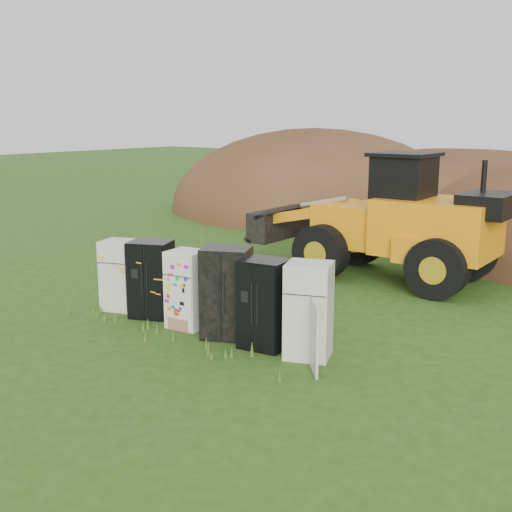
{
  "coord_description": "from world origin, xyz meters",
  "views": [
    {
      "loc": [
        8.15,
        -9.17,
        4.19
      ],
      "look_at": [
        -0.3,
        2.0,
        1.16
      ],
      "focal_mm": 45.0,
      "sensor_mm": 36.0,
      "label": 1
    }
  ],
  "objects_px": {
    "fridge_dark_mid": "(227,293)",
    "fridge_black_right": "(265,304)",
    "wheel_loader": "(372,215)",
    "fridge_leftmost": "(120,275)",
    "fridge_open_door": "(309,310)",
    "fridge_sticker": "(188,289)",
    "fridge_black_side": "(151,279)"
  },
  "relations": [
    {
      "from": "fridge_dark_mid",
      "to": "fridge_black_right",
      "type": "height_order",
      "value": "fridge_dark_mid"
    },
    {
      "from": "fridge_leftmost",
      "to": "wheel_loader",
      "type": "distance_m",
      "value": 6.88
    },
    {
      "from": "fridge_black_right",
      "to": "fridge_open_door",
      "type": "distance_m",
      "value": 0.91
    },
    {
      "from": "fridge_open_door",
      "to": "wheel_loader",
      "type": "xyz_separation_m",
      "value": [
        -1.88,
        6.06,
        0.8
      ]
    },
    {
      "from": "fridge_dark_mid",
      "to": "fridge_leftmost",
      "type": "bearing_deg",
      "value": 155.51
    },
    {
      "from": "fridge_leftmost",
      "to": "fridge_sticker",
      "type": "xyz_separation_m",
      "value": [
        2.06,
        -0.01,
        0.01
      ]
    },
    {
      "from": "fridge_leftmost",
      "to": "fridge_open_door",
      "type": "height_order",
      "value": "fridge_open_door"
    },
    {
      "from": "fridge_black_side",
      "to": "fridge_sticker",
      "type": "bearing_deg",
      "value": -26.99
    },
    {
      "from": "fridge_dark_mid",
      "to": "wheel_loader",
      "type": "bearing_deg",
      "value": 65.52
    },
    {
      "from": "wheel_loader",
      "to": "fridge_dark_mid",
      "type": "bearing_deg",
      "value": -90.63
    },
    {
      "from": "fridge_black_right",
      "to": "fridge_sticker",
      "type": "bearing_deg",
      "value": 171.86
    },
    {
      "from": "fridge_black_side",
      "to": "fridge_sticker",
      "type": "xyz_separation_m",
      "value": [
        1.11,
        -0.06,
        -0.03
      ]
    },
    {
      "from": "fridge_open_door",
      "to": "wheel_loader",
      "type": "distance_m",
      "value": 6.39
    },
    {
      "from": "fridge_open_door",
      "to": "wheel_loader",
      "type": "relative_size",
      "value": 0.25
    },
    {
      "from": "fridge_black_right",
      "to": "fridge_open_door",
      "type": "xyz_separation_m",
      "value": [
        0.91,
        0.08,
        0.02
      ]
    },
    {
      "from": "fridge_black_side",
      "to": "wheel_loader",
      "type": "bearing_deg",
      "value": 47.26
    },
    {
      "from": "wheel_loader",
      "to": "fridge_leftmost",
      "type": "bearing_deg",
      "value": -117.24
    },
    {
      "from": "fridge_black_side",
      "to": "wheel_loader",
      "type": "distance_m",
      "value": 6.47
    },
    {
      "from": "fridge_black_side",
      "to": "fridge_dark_mid",
      "type": "bearing_deg",
      "value": -24.76
    },
    {
      "from": "fridge_leftmost",
      "to": "fridge_open_door",
      "type": "distance_m",
      "value": 4.9
    },
    {
      "from": "fridge_open_door",
      "to": "fridge_leftmost",
      "type": "bearing_deg",
      "value": 160.13
    },
    {
      "from": "fridge_dark_mid",
      "to": "fridge_black_right",
      "type": "bearing_deg",
      "value": -26.67
    },
    {
      "from": "fridge_black_side",
      "to": "fridge_black_right",
      "type": "xyz_separation_m",
      "value": [
        3.04,
        -0.06,
        0.01
      ]
    },
    {
      "from": "fridge_black_side",
      "to": "fridge_open_door",
      "type": "relative_size",
      "value": 0.96
    },
    {
      "from": "fridge_sticker",
      "to": "wheel_loader",
      "type": "distance_m",
      "value": 6.27
    },
    {
      "from": "fridge_open_door",
      "to": "wheel_loader",
      "type": "height_order",
      "value": "wheel_loader"
    },
    {
      "from": "fridge_sticker",
      "to": "fridge_black_right",
      "type": "distance_m",
      "value": 1.94
    },
    {
      "from": "fridge_sticker",
      "to": "fridge_black_side",
      "type": "bearing_deg",
      "value": 169.59
    },
    {
      "from": "fridge_black_side",
      "to": "fridge_open_door",
      "type": "distance_m",
      "value": 3.95
    },
    {
      "from": "fridge_leftmost",
      "to": "fridge_dark_mid",
      "type": "distance_m",
      "value": 3.06
    },
    {
      "from": "fridge_black_side",
      "to": "fridge_dark_mid",
      "type": "height_order",
      "value": "fridge_dark_mid"
    },
    {
      "from": "fridge_sticker",
      "to": "fridge_dark_mid",
      "type": "xyz_separation_m",
      "value": [
        1.0,
        0.03,
        0.09
      ]
    }
  ]
}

